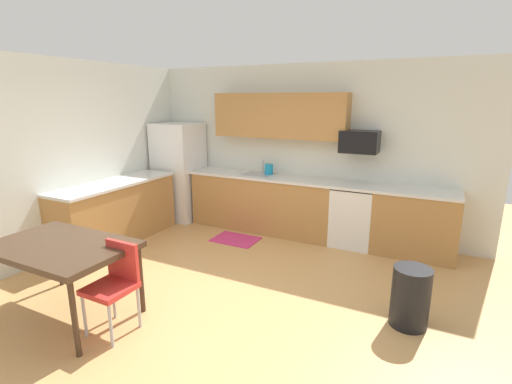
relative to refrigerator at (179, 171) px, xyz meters
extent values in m
plane|color=tan|center=(2.18, -2.22, -0.87)|extent=(12.00, 12.00, 0.00)
cube|color=silver|center=(2.18, 0.43, 0.48)|extent=(5.80, 0.10, 2.70)
cube|color=silver|center=(-0.47, -2.22, 0.48)|extent=(0.10, 5.80, 2.70)
cube|color=#AD7A42|center=(1.65, 0.08, -0.42)|extent=(2.44, 0.60, 0.90)
cube|color=#AD7A42|center=(4.02, 0.08, -0.42)|extent=(1.11, 0.60, 0.90)
cube|color=#AD7A42|center=(-0.12, -1.42, -0.42)|extent=(0.60, 2.00, 0.90)
cube|color=silver|center=(2.18, 0.08, 0.05)|extent=(4.80, 0.64, 0.04)
cube|color=silver|center=(-0.12, -1.42, 0.05)|extent=(0.64, 2.00, 0.04)
cube|color=#AD7A42|center=(1.88, 0.21, 1.03)|extent=(2.20, 0.34, 0.70)
cube|color=white|center=(0.00, 0.00, 0.00)|extent=(0.76, 0.70, 1.74)
cube|color=white|center=(3.17, 0.08, -0.43)|extent=(0.60, 0.60, 0.88)
cube|color=black|center=(3.17, 0.08, 0.03)|extent=(0.60, 0.60, 0.03)
cube|color=black|center=(3.17, 0.18, 0.68)|extent=(0.54, 0.36, 0.32)
cube|color=#A5A8AD|center=(1.57, 0.08, 0.01)|extent=(0.48, 0.40, 0.14)
cylinder|color=#B2B5BA|center=(1.57, 0.26, 0.17)|extent=(0.02, 0.02, 0.24)
cube|color=#422D1E|center=(0.99, -3.16, -0.12)|extent=(1.40, 0.90, 0.06)
cylinder|color=#422D1E|center=(1.63, -3.55, -0.51)|extent=(0.05, 0.05, 0.72)
cylinder|color=#422D1E|center=(0.35, -2.77, -0.51)|extent=(0.05, 0.05, 0.72)
cylinder|color=#422D1E|center=(1.63, -2.77, -0.51)|extent=(0.05, 0.05, 0.72)
cube|color=red|center=(1.63, -3.16, -0.42)|extent=(0.40, 0.40, 0.05)
cube|color=red|center=(1.63, -2.98, -0.22)|extent=(0.38, 0.04, 0.40)
cylinder|color=#B2B2B7|center=(1.46, -3.32, -0.66)|extent=(0.03, 0.03, 0.42)
cylinder|color=#B2B2B7|center=(1.80, -3.33, -0.66)|extent=(0.03, 0.03, 0.42)
cylinder|color=#B2B2B7|center=(1.46, -2.98, -0.66)|extent=(0.03, 0.03, 0.42)
cylinder|color=#B2B2B7|center=(1.80, -2.99, -0.66)|extent=(0.03, 0.03, 0.42)
cylinder|color=black|center=(4.13, -1.78, -0.57)|extent=(0.36, 0.36, 0.60)
cube|color=#CC3372|center=(1.49, -0.57, -0.86)|extent=(0.70, 0.50, 0.01)
cylinder|color=#198CBF|center=(1.74, 0.13, 0.15)|extent=(0.14, 0.14, 0.20)
camera|label=1|loc=(4.24, -5.33, 1.29)|focal=26.01mm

